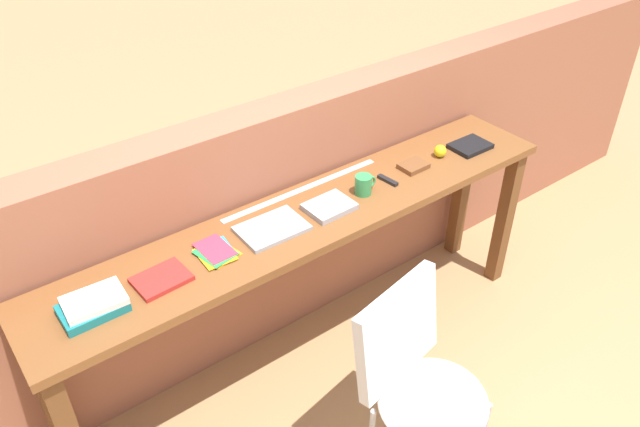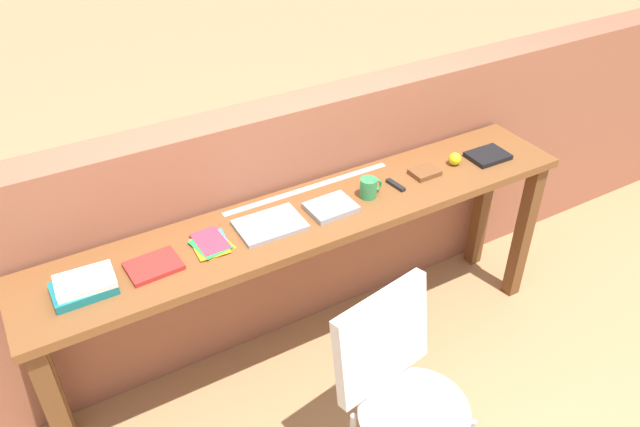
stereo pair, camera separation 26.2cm
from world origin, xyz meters
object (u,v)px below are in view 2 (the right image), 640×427
mug (369,188)px  book_repair_rightmost (488,156)px  pamphlet_pile_colourful (211,244)px  sports_ball_small (455,159)px  chair_white_moulded (403,387)px  book_open_centre (270,225)px  multitool_folded (396,185)px  leather_journal_brown (425,172)px  book_stack_leftmost (84,286)px  magazine_cycling (154,266)px

mug → book_repair_rightmost: bearing=-0.9°
pamphlet_pile_colourful → sports_ball_small: bearing=-0.1°
chair_white_moulded → book_open_centre: book_open_centre is taller
chair_white_moulded → mug: 0.87m
multitool_folded → leather_journal_brown: (0.18, 0.02, 0.00)m
mug → multitool_folded: bearing=1.9°
book_open_centre → chair_white_moulded: bearing=-75.4°
mug → sports_ball_small: bearing=2.5°
sports_ball_small → pamphlet_pile_colourful: bearing=179.9°
multitool_folded → book_repair_rightmost: 0.54m
book_open_centre → multitool_folded: book_open_centre is taller
pamphlet_pile_colourful → multitool_folded: size_ratio=1.72×
book_open_centre → sports_ball_small: sports_ball_small is taller
sports_ball_small → book_repair_rightmost: sports_ball_small is taller
leather_journal_brown → book_repair_rightmost: size_ratio=0.68×
chair_white_moulded → mug: bearing=66.9°
book_stack_leftmost → book_repair_rightmost: book_stack_leftmost is taller
magazine_cycling → mug: mug is taller
magazine_cycling → mug: (0.98, -0.00, 0.04)m
chair_white_moulded → book_stack_leftmost: book_stack_leftmost is taller
pamphlet_pile_colourful → mug: mug is taller
mug → sports_ball_small: mug is taller
book_open_centre → book_repair_rightmost: book_repair_rightmost is taller
leather_journal_brown → book_open_centre: bearing=179.4°
pamphlet_pile_colourful → multitool_folded: bearing=-1.2°
pamphlet_pile_colourful → magazine_cycling: bearing=-174.9°
leather_journal_brown → sports_ball_small: sports_ball_small is taller
book_open_centre → magazine_cycling: bearing=-177.2°
pamphlet_pile_colourful → sports_ball_small: size_ratio=3.08×
chair_white_moulded → pamphlet_pile_colourful: size_ratio=4.72×
book_stack_leftmost → chair_white_moulded: bearing=-37.2°
magazine_cycling → book_repair_rightmost: (1.67, -0.01, 0.00)m
multitool_folded → sports_ball_small: sports_ball_small is taller
multitool_folded → book_repair_rightmost: (0.54, -0.02, 0.00)m
magazine_cycling → pamphlet_pile_colourful: bearing=1.7°
book_open_centre → multitool_folded: size_ratio=2.51×
chair_white_moulded → magazine_cycling: magazine_cycling is taller
multitool_folded → magazine_cycling: bearing=-179.9°
book_stack_leftmost → mug: 1.24m
magazine_cycling → mug: size_ratio=1.80×
chair_white_moulded → mug: size_ratio=8.10×
book_open_centre → mug: mug is taller
multitool_folded → book_repair_rightmost: size_ratio=0.57×
sports_ball_small → multitool_folded: bearing=-177.2°
multitool_folded → mug: bearing=-178.1°
book_stack_leftmost → magazine_cycling: size_ratio=1.16×
book_stack_leftmost → magazine_cycling: (0.26, 0.01, -0.02)m
pamphlet_pile_colourful → book_repair_rightmost: size_ratio=0.98×
chair_white_moulded → multitool_folded: (0.45, 0.72, 0.36)m
book_open_centre → multitool_folded: 0.63m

